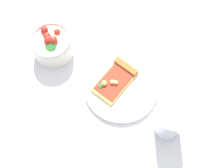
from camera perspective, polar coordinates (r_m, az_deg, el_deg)
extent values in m
plane|color=silver|center=(0.94, 2.51, 1.64)|extent=(2.40, 2.40, 0.00)
cylinder|color=white|center=(0.91, 1.78, -0.67)|extent=(0.23, 0.23, 0.01)
cube|color=#E5B256|center=(0.91, 0.41, 0.60)|extent=(0.10, 0.15, 0.01)
cube|color=#A36B2D|center=(0.93, 2.63, 3.31)|extent=(0.08, 0.04, 0.02)
cube|color=#B22D19|center=(0.91, 0.41, 0.74)|extent=(0.09, 0.13, 0.00)
sphere|color=#EAD172|center=(0.90, 0.75, 0.29)|extent=(0.01, 0.01, 0.01)
sphere|color=#F2D87F|center=(0.90, 0.05, 0.37)|extent=(0.02, 0.02, 0.02)
sphere|color=#EAD172|center=(0.90, -1.51, 0.15)|extent=(0.02, 0.02, 0.02)
cylinder|color=#2D722D|center=(0.90, -2.22, -0.35)|extent=(0.01, 0.01, 0.00)
cylinder|color=white|center=(0.96, -11.26, 7.15)|extent=(0.13, 0.13, 0.07)
torus|color=white|center=(0.93, -11.68, 8.27)|extent=(0.13, 0.13, 0.01)
sphere|color=red|center=(0.93, -12.25, 8.91)|extent=(0.02, 0.02, 0.02)
sphere|color=red|center=(0.92, -11.09, 8.18)|extent=(0.03, 0.03, 0.03)
sphere|color=red|center=(0.93, -12.05, 8.34)|extent=(0.02, 0.02, 0.02)
sphere|color=red|center=(0.93, -12.09, 8.02)|extent=(0.03, 0.03, 0.03)
sphere|color=red|center=(0.94, -10.41, 9.77)|extent=(0.02, 0.02, 0.02)
sphere|color=red|center=(0.95, -12.75, 9.97)|extent=(0.02, 0.02, 0.02)
cylinder|color=#2D722D|center=(0.92, -11.64, 7.09)|extent=(0.04, 0.04, 0.01)
cylinder|color=silver|center=(0.84, 10.93, -7.24)|extent=(0.08, 0.08, 0.11)
cylinder|color=#592D0F|center=(0.85, 10.85, -7.36)|extent=(0.07, 0.07, 0.09)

